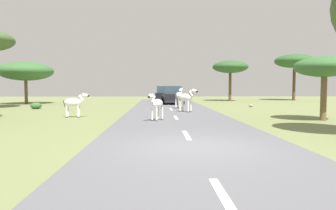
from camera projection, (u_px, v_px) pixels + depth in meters
name	position (u px, v px, depth m)	size (l,w,h in m)	color
ground_plane	(196.00, 148.00, 8.51)	(90.00, 90.00, 0.00)	olive
road	(193.00, 147.00, 8.51)	(6.00, 64.00, 0.05)	slate
lane_markings	(198.00, 154.00, 7.51)	(0.16, 56.00, 0.01)	silver
zebra_0	(157.00, 104.00, 14.96)	(0.88, 1.35, 1.38)	silver
zebra_1	(186.00, 98.00, 20.10)	(1.30, 1.34, 1.57)	silver
zebra_2	(74.00, 103.00, 16.96)	(1.49, 0.42, 1.40)	silver
zebra_3	(179.00, 96.00, 23.69)	(0.84, 1.65, 1.62)	silver
car_0	(172.00, 96.00, 29.94)	(2.13, 4.40, 1.74)	black
car_1	(164.00, 94.00, 35.75)	(2.28, 4.46, 1.74)	black
tree_1	(26.00, 71.00, 30.01)	(5.29, 5.29, 4.17)	brown
tree_2	(324.00, 67.00, 15.33)	(2.97, 2.97, 3.25)	brown
tree_4	(295.00, 61.00, 37.80)	(4.81, 4.81, 5.75)	#4C3823
tree_5	(230.00, 67.00, 36.19)	(4.21, 4.21, 4.82)	brown
bush_1	(36.00, 106.00, 23.51)	(0.84, 0.76, 0.51)	#386633
rock_0	(251.00, 106.00, 25.96)	(0.39, 0.41, 0.21)	gray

